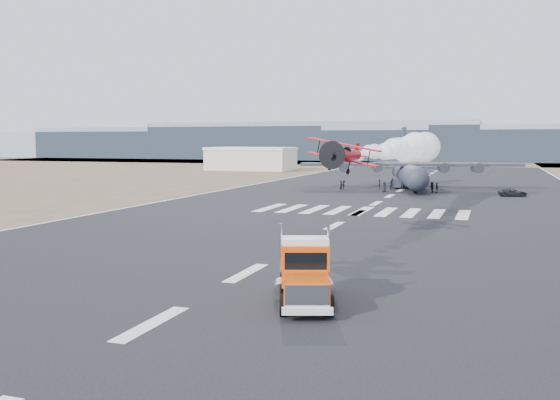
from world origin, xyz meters
The scene contains 21 objects.
ground centered at (0.00, 0.00, 0.00)m, with size 500.00×500.00×0.00m, color black.
scrub_far centered at (0.00, 230.00, 0.00)m, with size 500.00×80.00×0.00m, color brown.
runway_markings centered at (0.00, 60.00, 0.01)m, with size 60.00×260.00×0.01m, color silver, non-canonical shape.
ridge_seg_a centered at (-195.00, 260.00, 6.50)m, with size 150.00×50.00×13.00m, color gray.
ridge_seg_b centered at (-130.00, 260.00, 7.50)m, with size 150.00×50.00×15.00m, color gray.
ridge_seg_c centered at (-65.00, 260.00, 8.50)m, with size 150.00×50.00×17.00m, color gray.
ridge_seg_d centered at (0.00, 260.00, 6.50)m, with size 150.00×50.00×13.00m, color gray.
hangar_left centered at (-52.00, 145.00, 3.41)m, with size 24.50×14.50×6.70m.
semi_truck centered at (5.78, 5.97, 1.74)m, with size 4.60×8.02×3.54m.
aerobatic_biplane centered at (2.53, 29.05, 7.44)m, with size 6.83×6.17×3.16m.
smoke_trail centered at (4.92, 59.15, 7.71)m, with size 5.27×36.90×4.31m.
transport_aircraft centered at (0.65, 89.21, 2.90)m, with size 38.77×31.72×11.26m.
support_vehicle centered at (18.18, 77.78, 0.60)m, with size 1.98×4.29×1.19m, color black.
crew_a centered at (-9.34, 78.63, 0.90)m, with size 0.66×0.54×1.81m, color black.
crew_b centered at (0.40, 85.42, 0.88)m, with size 0.85×0.53×1.75m, color black.
crew_c centered at (-9.62, 81.85, 0.86)m, with size 1.11×0.51×1.71m, color black.
crew_d centered at (6.40, 81.04, 0.82)m, with size 0.96×0.49×1.64m, color black.
crew_e centered at (-2.10, 79.36, 0.87)m, with size 0.85×0.52×1.75m, color black.
crew_f centered at (5.61, 81.17, 0.90)m, with size 1.68×0.54×1.81m, color black.
crew_g centered at (-4.07, 86.05, 0.83)m, with size 0.61×0.50×1.67m, color black.
crew_h centered at (-1.82, 85.86, 0.83)m, with size 0.81×0.50×1.66m, color black.
Camera 1 is at (15.05, -25.30, 8.64)m, focal length 40.00 mm.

